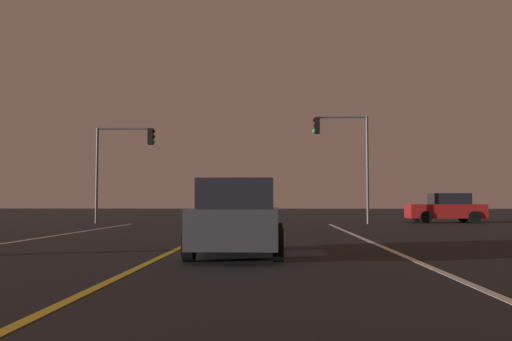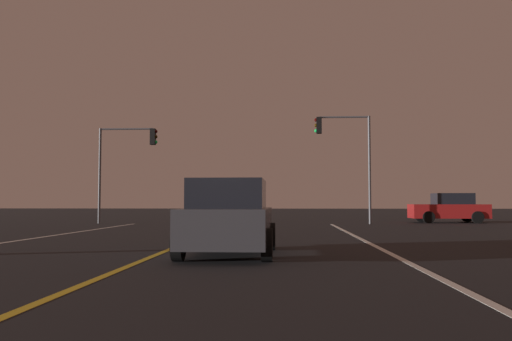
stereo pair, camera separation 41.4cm
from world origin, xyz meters
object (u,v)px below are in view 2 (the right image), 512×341
at_px(car_crossing_side, 449,208).
at_px(traffic_light_near_left, 128,152).
at_px(car_lead_same_lane, 229,219).
at_px(traffic_light_near_right, 344,144).

height_order(car_crossing_side, traffic_light_near_left, traffic_light_near_left).
distance_m(car_lead_same_lane, traffic_light_near_right, 18.71).
height_order(car_lead_same_lane, traffic_light_near_right, traffic_light_near_right).
height_order(car_lead_same_lane, traffic_light_near_left, traffic_light_near_left).
xyz_separation_m(traffic_light_near_right, traffic_light_near_left, (-12.03, 0.00, -0.37)).
distance_m(car_crossing_side, traffic_light_near_left, 18.68).
xyz_separation_m(car_lead_same_lane, traffic_light_near_left, (-7.58, 17.83, 3.16)).
relative_size(car_lead_same_lane, car_crossing_side, 1.00).
relative_size(car_crossing_side, traffic_light_near_left, 0.81).
bearing_deg(traffic_light_near_right, traffic_light_near_left, 0.00).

